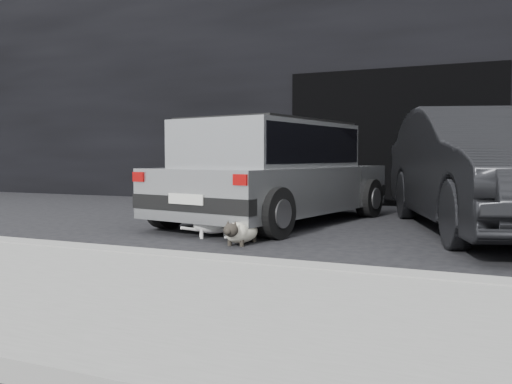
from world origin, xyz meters
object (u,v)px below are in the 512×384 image
at_px(silver_hatchback, 273,168).
at_px(cat_white, 216,224).
at_px(second_car, 488,169).
at_px(cat_siamese, 240,232).

xyz_separation_m(silver_hatchback, cat_white, (-0.08, -1.57, -0.62)).
xyz_separation_m(second_car, cat_white, (-2.86, -1.73, -0.62)).
xyz_separation_m(second_car, cat_siamese, (-2.39, -2.07, -0.65)).
distance_m(silver_hatchback, cat_siamese, 2.06).
xyz_separation_m(silver_hatchback, cat_siamese, (0.38, -1.91, -0.65)).
distance_m(silver_hatchback, cat_white, 1.69).
relative_size(silver_hatchback, cat_white, 7.00).
bearing_deg(cat_siamese, silver_hatchback, -79.55).
height_order(cat_siamese, cat_white, cat_white).
bearing_deg(silver_hatchback, cat_siamese, -67.78).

